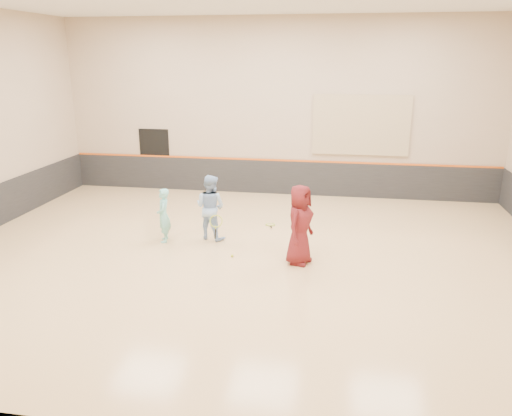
% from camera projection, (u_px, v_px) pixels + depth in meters
% --- Properties ---
extents(room, '(15.04, 12.04, 6.22)m').
position_uv_depth(room, '(246.00, 226.00, 11.93)').
color(room, tan).
rests_on(room, ground).
extents(wainscot_back, '(14.90, 0.04, 1.20)m').
position_uv_depth(wainscot_back, '(277.00, 177.00, 17.63)').
color(wainscot_back, '#232326').
rests_on(wainscot_back, floor).
extents(accent_stripe, '(14.90, 0.03, 0.06)m').
position_uv_depth(accent_stripe, '(277.00, 160.00, 17.44)').
color(accent_stripe, '#D85914').
rests_on(accent_stripe, wall_back).
extents(acoustic_panel, '(3.20, 0.08, 2.00)m').
position_uv_depth(acoustic_panel, '(361.00, 125.00, 16.61)').
color(acoustic_panel, tan).
rests_on(acoustic_panel, wall_back).
extents(doorway, '(1.10, 0.05, 2.20)m').
position_uv_depth(doorway, '(155.00, 159.00, 18.20)').
color(doorway, black).
rests_on(doorway, floor).
extents(girl, '(0.47, 0.60, 1.43)m').
position_uv_depth(girl, '(164.00, 215.00, 13.03)').
color(girl, '#7EDBD5').
rests_on(girl, floor).
extents(instructor, '(1.02, 0.90, 1.75)m').
position_uv_depth(instructor, '(210.00, 207.00, 13.21)').
color(instructor, '#98BBEB').
rests_on(instructor, floor).
extents(young_man, '(0.88, 1.08, 1.90)m').
position_uv_depth(young_man, '(300.00, 225.00, 11.60)').
color(young_man, maroon).
rests_on(young_man, floor).
extents(held_racket, '(0.41, 0.41, 0.67)m').
position_uv_depth(held_racket, '(216.00, 221.00, 12.87)').
color(held_racket, '#B8CA2C').
rests_on(held_racket, instructor).
extents(spare_racket, '(0.64, 0.64, 0.10)m').
position_uv_depth(spare_racket, '(270.00, 223.00, 14.48)').
color(spare_racket, '#92C02A').
rests_on(spare_racket, floor).
extents(ball_under_racket, '(0.07, 0.07, 0.07)m').
position_uv_depth(ball_under_racket, '(232.00, 256.00, 12.18)').
color(ball_under_racket, '#C1CF30').
rests_on(ball_under_racket, floor).
extents(ball_in_hand, '(0.07, 0.07, 0.07)m').
position_uv_depth(ball_in_hand, '(306.00, 215.00, 11.41)').
color(ball_in_hand, '#CBD130').
rests_on(ball_in_hand, young_man).
extents(ball_beside_spare, '(0.07, 0.07, 0.07)m').
position_uv_depth(ball_beside_spare, '(298.00, 232.00, 13.83)').
color(ball_beside_spare, '#C5CF30').
rests_on(ball_beside_spare, floor).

